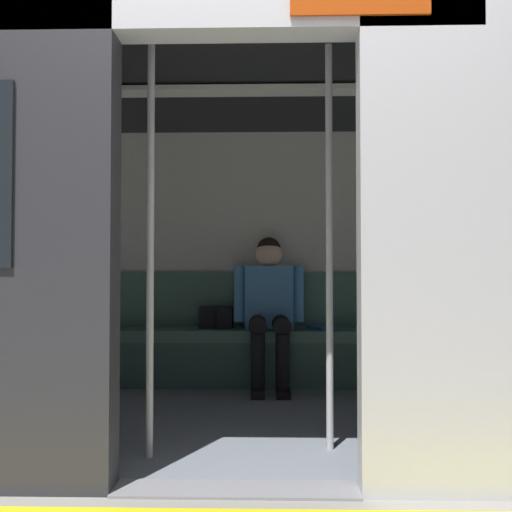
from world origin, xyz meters
The scene contains 8 objects.
ground_plane centered at (0.00, 0.00, 0.00)m, with size 60.00×60.00×0.00m, color gray.
train_car centered at (0.07, -1.17, 1.46)m, with size 6.40×2.67×2.20m.
bench_seat centered at (0.00, -2.16, 0.34)m, with size 2.75×0.44×0.44m.
person_seated centered at (-0.13, -2.11, 0.67)m, with size 0.55×0.68×1.17m.
handbag centered at (0.29, -2.23, 0.53)m, with size 0.26×0.15×0.17m.
book centered at (-0.55, -2.18, 0.46)m, with size 0.15×0.22×0.03m, color #26598C.
grab_pole_door centered at (0.44, -0.40, 1.03)m, with size 0.04×0.04×2.06m, color silver.
grab_pole_far centered at (-0.44, -0.55, 1.03)m, with size 0.04×0.04×2.06m, color silver.
Camera 1 is at (-0.14, 2.35, 0.89)m, focal length 40.01 mm.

